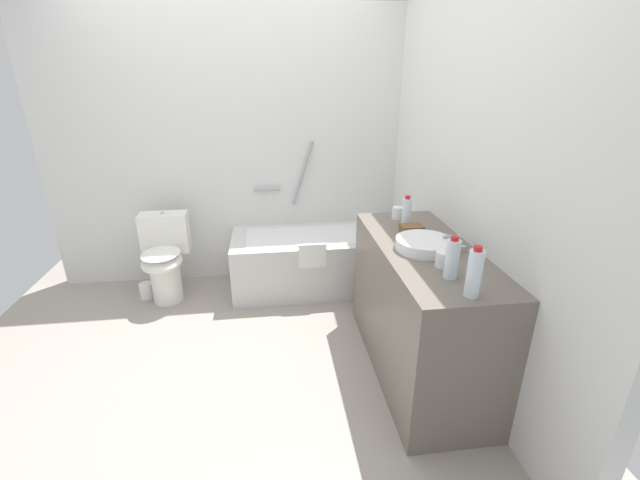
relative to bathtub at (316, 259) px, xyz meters
name	(u,v)px	position (x,y,z in m)	size (l,w,h in m)	color
ground_plane	(240,354)	(-0.63, -0.92, -0.27)	(3.82, 3.82, 0.00)	#9E9389
wall_back_tiled	(238,151)	(-0.63, 0.37, 0.89)	(3.22, 0.10, 2.32)	silver
wall_right_mirror	(465,182)	(0.83, -0.92, 0.89)	(0.10, 2.88, 2.32)	silver
bathtub	(316,259)	(0.00, 0.00, 0.00)	(1.44, 0.65, 1.25)	silver
toilet	(165,257)	(-1.27, -0.04, 0.11)	(0.39, 0.51, 0.72)	white
vanity_counter	(420,310)	(0.51, -1.19, 0.16)	(0.54, 1.33, 0.85)	#6B6056
sink_basin	(424,244)	(0.48, -1.22, 0.61)	(0.33, 0.33, 0.06)	white
sink_faucet	(457,242)	(0.67, -1.22, 0.62)	(0.11, 0.15, 0.08)	#ACACB2
water_bottle_0	(474,273)	(0.50, -1.76, 0.70)	(0.07, 0.07, 0.24)	silver
water_bottle_1	(452,259)	(0.48, -1.58, 0.68)	(0.07, 0.07, 0.22)	silver
water_bottle_2	(407,212)	(0.51, -0.82, 0.68)	(0.06, 0.06, 0.21)	silver
drinking_glass_0	(397,213)	(0.49, -0.68, 0.63)	(0.07, 0.07, 0.09)	white
drinking_glass_1	(443,259)	(0.49, -1.45, 0.62)	(0.08, 0.08, 0.08)	white
amenity_basket	(412,229)	(0.50, -0.95, 0.61)	(0.14, 0.10, 0.05)	brown
toilet_paper_roll	(146,291)	(-1.46, -0.03, -0.20)	(0.11, 0.11, 0.13)	white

